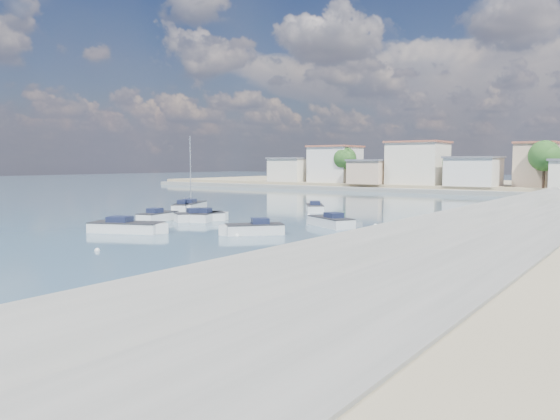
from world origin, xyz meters
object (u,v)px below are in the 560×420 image
Objects in this scene: motorboat_c at (329,222)px; motorboat_h at (130,228)px; motorboat_f at (314,208)px; motorboat_b at (202,217)px; motorboat_e at (159,217)px; motorboat_a at (208,217)px; motorboat_d at (251,230)px; motorboat_g at (181,208)px; sailboat at (192,206)px.

motorboat_h is at bearing -129.98° from motorboat_c.
motorboat_f is (-8.72, 11.56, -0.00)m from motorboat_c.
motorboat_b is 0.76× the size of motorboat_h.
motorboat_c is at bearing 19.75° from motorboat_e.
motorboat_a is 10.28m from motorboat_h.
motorboat_d and motorboat_f have the same top height.
motorboat_g is at bearing 172.44° from motorboat_c.
motorboat_d is (10.04, -4.98, -0.00)m from motorboat_b.
motorboat_a and motorboat_e have the same top height.
motorboat_e is 18.59m from motorboat_f.
motorboat_d is 13.87m from motorboat_e.
motorboat_h is (4.78, -7.43, 0.00)m from motorboat_e.
motorboat_g is (-21.51, 2.86, 0.00)m from motorboat_c.
motorboat_a is 14.78m from motorboat_f.
motorboat_a and motorboat_g have the same top height.
motorboat_b is 12.66m from motorboat_c.
motorboat_c is 21.70m from motorboat_g.
motorboat_a is 0.95× the size of motorboat_b.
motorboat_d is 21.01m from motorboat_f.
motorboat_a is 0.60m from motorboat_b.
motorboat_a and motorboat_d have the same top height.
motorboat_b is 11.23m from motorboat_g.
motorboat_b is (-0.21, -0.56, -0.00)m from motorboat_a.
motorboat_d is at bearing -11.41° from motorboat_e.
motorboat_c is (12.20, 3.42, 0.00)m from motorboat_b.
motorboat_a and motorboat_c have the same top height.
motorboat_g is 3.08m from sailboat.
motorboat_d is 0.97× the size of motorboat_f.
motorboat_f is at bearing 84.79° from motorboat_h.
motorboat_f is at bearing 127.05° from motorboat_c.
motorboat_e is (-15.75, -5.65, -0.00)m from motorboat_c.
motorboat_d is 1.04× the size of motorboat_g.
motorboat_c is 1.15× the size of motorboat_f.
motorboat_e and motorboat_f have the same top height.
motorboat_g is at bearing 149.83° from motorboat_d.
motorboat_d is at bearing -29.40° from motorboat_a.
motorboat_d is at bearing -104.39° from motorboat_c.
sailboat reaches higher than motorboat_d.
motorboat_e is at bearing -112.21° from motorboat_f.
motorboat_h is 0.72× the size of sailboat.
motorboat_c and motorboat_d have the same top height.
motorboat_d is 0.51× the size of sailboat.
motorboat_h is at bearing -151.99° from motorboat_d.
motorboat_h is 22.13m from sailboat.
motorboat_h is (-8.82, -4.69, 0.00)m from motorboat_d.
motorboat_e is at bearing -143.35° from motorboat_a.
motorboat_f and motorboat_g have the same top height.
motorboat_f is (-6.57, 19.95, 0.00)m from motorboat_d.
motorboat_f is at bearing 108.22° from motorboat_d.
sailboat is (-20.49, 14.12, 0.03)m from motorboat_d.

